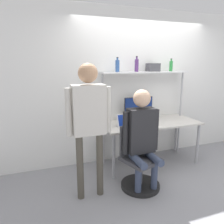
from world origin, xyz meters
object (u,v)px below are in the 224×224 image
(storage_box, at_px, (153,67))
(laptop, at_px, (128,123))
(cell_phone, at_px, (145,125))
(bottle_green, at_px, (171,66))
(bottle_purple, at_px, (137,65))
(person_standing, at_px, (89,114))
(bottle_blue, at_px, (117,66))
(person_seated, at_px, (142,132))
(monitor, at_px, (138,108))
(office_chair, at_px, (139,169))

(storage_box, bearing_deg, laptop, -150.59)
(cell_phone, height_order, bottle_green, bottle_green)
(bottle_purple, height_order, storage_box, bottle_purple)
(person_standing, bearing_deg, bottle_blue, 50.39)
(bottle_green, bearing_deg, person_seated, -138.66)
(monitor, relative_size, office_chair, 0.61)
(person_seated, xyz_separation_m, bottle_blue, (-0.02, 0.91, 0.88))
(cell_phone, xyz_separation_m, person_standing, (-1.06, -0.48, 0.38))
(person_standing, relative_size, bottle_green, 7.90)
(bottle_blue, relative_size, storage_box, 1.18)
(office_chair, height_order, bottle_green, bottle_green)
(cell_phone, bearing_deg, bottle_blue, 132.14)
(bottle_green, bearing_deg, bottle_blue, 180.00)
(office_chair, relative_size, bottle_purple, 3.47)
(person_standing, distance_m, bottle_blue, 1.26)
(laptop, height_order, cell_phone, laptop)
(laptop, xyz_separation_m, bottle_blue, (-0.05, 0.35, 0.91))
(person_seated, xyz_separation_m, storage_box, (0.66, 0.91, 0.85))
(cell_phone, bearing_deg, office_chair, -125.27)
(monitor, relative_size, bottle_purple, 2.11)
(bottle_green, bearing_deg, laptop, -160.54)
(monitor, height_order, storage_box, storage_box)
(person_seated, bearing_deg, bottle_green, 41.34)
(monitor, distance_m, person_seated, 0.99)
(cell_phone, relative_size, person_standing, 0.08)
(cell_phone, distance_m, person_standing, 1.23)
(monitor, distance_m, office_chair, 1.18)
(office_chair, bearing_deg, bottle_green, 39.65)
(bottle_blue, distance_m, storage_box, 0.68)
(office_chair, xyz_separation_m, bottle_green, (1.05, 0.87, 1.44))
(monitor, relative_size, cell_phone, 3.67)
(laptop, height_order, storage_box, storage_box)
(person_seated, height_order, bottle_purple, bottle_purple)
(cell_phone, relative_size, bottle_purple, 0.58)
(cell_phone, xyz_separation_m, bottle_green, (0.70, 0.38, 0.95))
(cell_phone, relative_size, storage_box, 0.73)
(bottle_green, bearing_deg, person_standing, -153.90)
(office_chair, height_order, storage_box, storage_box)
(person_seated, xyz_separation_m, person_standing, (-0.73, 0.04, 0.30))
(bottle_green, relative_size, storage_box, 1.10)
(cell_phone, bearing_deg, monitor, 80.71)
(person_seated, bearing_deg, office_chair, 106.04)
(monitor, distance_m, storage_box, 0.76)
(office_chair, xyz_separation_m, bottle_blue, (-0.00, 0.87, 1.45))
(monitor, xyz_separation_m, laptop, (-0.36, -0.34, -0.16))
(laptop, xyz_separation_m, cell_phone, (0.30, -0.03, -0.05))
(monitor, relative_size, person_seated, 0.39)
(bottle_blue, xyz_separation_m, bottle_green, (1.05, 0.00, -0.01))
(cell_phone, height_order, person_seated, person_seated)
(monitor, height_order, person_standing, person_standing)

